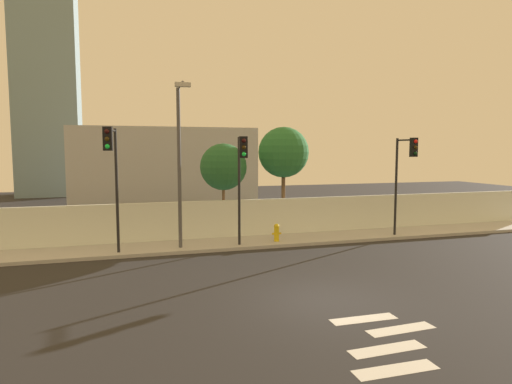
{
  "coord_description": "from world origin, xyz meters",
  "views": [
    {
      "loc": [
        -5.54,
        -11.38,
        4.39
      ],
      "look_at": [
        -0.15,
        6.5,
        2.61
      ],
      "focal_mm": 30.91,
      "sensor_mm": 36.0,
      "label": 1
    }
  ],
  "objects_px": {
    "traffic_light_right": "(112,163)",
    "roadside_tree_leftmost": "(223,167)",
    "fire_hydrant": "(277,232)",
    "traffic_light_center": "(241,167)",
    "street_lamp_curbside": "(180,154)",
    "roadside_tree_midleft": "(284,153)",
    "traffic_light_left": "(405,165)"
  },
  "relations": [
    {
      "from": "traffic_light_right",
      "to": "roadside_tree_leftmost",
      "type": "relative_size",
      "value": 1.08
    },
    {
      "from": "traffic_light_center",
      "to": "traffic_light_right",
      "type": "xyz_separation_m",
      "value": [
        -5.28,
        -0.15,
        0.22
      ]
    },
    {
      "from": "roadside_tree_leftmost",
      "to": "traffic_light_left",
      "type": "bearing_deg",
      "value": -25.95
    },
    {
      "from": "traffic_light_center",
      "to": "roadside_tree_midleft",
      "type": "bearing_deg",
      "value": 49.18
    },
    {
      "from": "street_lamp_curbside",
      "to": "traffic_light_left",
      "type": "bearing_deg",
      "value": -2.86
    },
    {
      "from": "traffic_light_center",
      "to": "roadside_tree_midleft",
      "type": "distance_m",
      "value": 5.22
    },
    {
      "from": "traffic_light_left",
      "to": "fire_hydrant",
      "type": "bearing_deg",
      "value": 172.62
    },
    {
      "from": "roadside_tree_midleft",
      "to": "traffic_light_center",
      "type": "bearing_deg",
      "value": -130.82
    },
    {
      "from": "street_lamp_curbside",
      "to": "fire_hydrant",
      "type": "distance_m",
      "value": 5.77
    },
    {
      "from": "roadside_tree_midleft",
      "to": "fire_hydrant",
      "type": "bearing_deg",
      "value": -115.39
    },
    {
      "from": "street_lamp_curbside",
      "to": "roadside_tree_midleft",
      "type": "bearing_deg",
      "value": 29.82
    },
    {
      "from": "fire_hydrant",
      "to": "roadside_tree_midleft",
      "type": "relative_size",
      "value": 0.15
    },
    {
      "from": "traffic_light_center",
      "to": "fire_hydrant",
      "type": "height_order",
      "value": "traffic_light_center"
    },
    {
      "from": "traffic_light_center",
      "to": "fire_hydrant",
      "type": "relative_size",
      "value": 5.84
    },
    {
      "from": "traffic_light_center",
      "to": "street_lamp_curbside",
      "type": "bearing_deg",
      "value": 168.78
    },
    {
      "from": "traffic_light_left",
      "to": "roadside_tree_leftmost",
      "type": "height_order",
      "value": "traffic_light_left"
    },
    {
      "from": "traffic_light_left",
      "to": "roadside_tree_leftmost",
      "type": "xyz_separation_m",
      "value": [
        -8.12,
        3.95,
        -0.14
      ]
    },
    {
      "from": "traffic_light_right",
      "to": "roadside_tree_leftmost",
      "type": "xyz_separation_m",
      "value": [
        5.36,
        4.07,
        -0.35
      ]
    },
    {
      "from": "traffic_light_right",
      "to": "fire_hydrant",
      "type": "distance_m",
      "value": 7.95
    },
    {
      "from": "traffic_light_center",
      "to": "street_lamp_curbside",
      "type": "height_order",
      "value": "street_lamp_curbside"
    },
    {
      "from": "traffic_light_left",
      "to": "street_lamp_curbside",
      "type": "xyz_separation_m",
      "value": [
        -10.76,
        0.54,
        0.57
      ]
    },
    {
      "from": "traffic_light_left",
      "to": "traffic_light_center",
      "type": "height_order",
      "value": "traffic_light_left"
    },
    {
      "from": "fire_hydrant",
      "to": "roadside_tree_leftmost",
      "type": "relative_size",
      "value": 0.17
    },
    {
      "from": "traffic_light_left",
      "to": "street_lamp_curbside",
      "type": "bearing_deg",
      "value": 177.14
    },
    {
      "from": "traffic_light_center",
      "to": "fire_hydrant",
      "type": "distance_m",
      "value": 3.69
    },
    {
      "from": "traffic_light_right",
      "to": "roadside_tree_leftmost",
      "type": "distance_m",
      "value": 6.74
    },
    {
      "from": "traffic_light_right",
      "to": "roadside_tree_midleft",
      "type": "relative_size",
      "value": 0.91
    },
    {
      "from": "street_lamp_curbside",
      "to": "roadside_tree_leftmost",
      "type": "distance_m",
      "value": 4.38
    },
    {
      "from": "traffic_light_left",
      "to": "street_lamp_curbside",
      "type": "height_order",
      "value": "street_lamp_curbside"
    },
    {
      "from": "street_lamp_curbside",
      "to": "fire_hydrant",
      "type": "height_order",
      "value": "street_lamp_curbside"
    },
    {
      "from": "traffic_light_left",
      "to": "traffic_light_right",
      "type": "relative_size",
      "value": 0.94
    },
    {
      "from": "street_lamp_curbside",
      "to": "roadside_tree_leftmost",
      "type": "xyz_separation_m",
      "value": [
        2.65,
        3.41,
        -0.72
      ]
    }
  ]
}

